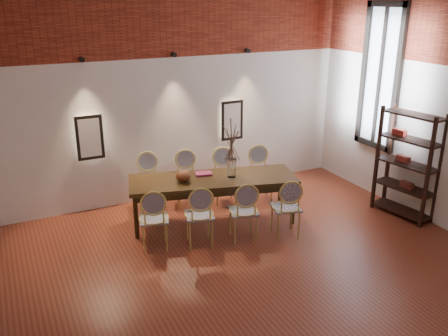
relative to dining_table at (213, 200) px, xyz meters
name	(u,v)px	position (x,y,z in m)	size (l,w,h in m)	color
floor	(263,298)	(-0.33, -2.18, -0.39)	(7.00, 7.00, 0.02)	brown
wall_back	(161,87)	(-0.33, 1.37, 1.62)	(7.00, 0.10, 4.00)	silver
brick_band_back	(159,11)	(-0.33, 1.30, 2.88)	(7.00, 0.02, 1.50)	maroon
niche_left	(89,137)	(-1.63, 1.27, 0.93)	(0.36, 0.06, 0.66)	#FFEAC6
niche_right	(231,120)	(0.97, 1.27, 0.93)	(0.36, 0.06, 0.66)	#FFEAC6
spot_fixture_left	(82,60)	(-1.63, 1.24, 2.17)	(0.08, 0.08, 0.10)	black
spot_fixture_mid	(174,55)	(-0.13, 1.24, 2.17)	(0.08, 0.08, 0.10)	black
spot_fixture_right	(247,51)	(1.27, 1.24, 2.17)	(0.08, 0.08, 0.10)	black
window_glass	(381,77)	(3.13, -0.18, 1.77)	(0.02, 0.78, 2.38)	silver
window_frame	(380,77)	(3.11, -0.18, 1.77)	(0.08, 0.90, 2.50)	black
window_mullion	(380,77)	(3.11, -0.18, 1.77)	(0.06, 0.06, 2.40)	black
dining_table	(213,200)	(0.00, 0.00, 0.00)	(2.64, 0.85, 0.75)	#32210E
chair_near_a	(154,218)	(-1.14, -0.43, 0.09)	(0.44, 0.44, 0.94)	tan
chair_near_b	(199,215)	(-0.50, -0.60, 0.09)	(0.44, 0.44, 0.94)	tan
chair_near_c	(243,211)	(0.14, -0.76, 0.09)	(0.44, 0.44, 0.94)	tan
chair_near_d	(286,207)	(0.78, -0.93, 0.09)	(0.44, 0.44, 0.94)	tan
chair_far_a	(149,183)	(-0.78, 0.93, 0.09)	(0.44, 0.44, 0.94)	tan
chair_far_b	(187,180)	(-0.14, 0.76, 0.09)	(0.44, 0.44, 0.94)	tan
chair_far_c	(225,177)	(0.50, 0.60, 0.09)	(0.44, 0.44, 0.94)	tan
chair_far_d	(261,175)	(1.14, 0.43, 0.09)	(0.44, 0.44, 0.94)	tan
vase	(231,168)	(0.29, -0.08, 0.53)	(0.14, 0.14, 0.30)	silver
dried_branches	(232,141)	(0.29, -0.08, 0.98)	(0.50, 0.50, 0.70)	#483328
bowl	(183,176)	(-0.47, 0.07, 0.46)	(0.24, 0.24, 0.18)	brown
book	(203,174)	(-0.07, 0.21, 0.39)	(0.26, 0.18, 0.03)	#8A2650
shelving_rack	(407,164)	(2.95, -1.17, 0.53)	(0.38, 1.00, 1.80)	black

